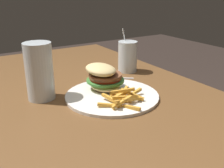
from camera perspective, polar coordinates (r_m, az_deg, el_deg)
dining_table at (r=0.83m, az=-8.77°, el=-12.77°), size 1.60×1.05×0.73m
meal_plate_near at (r=0.89m, az=-0.91°, el=-0.33°), size 0.31×0.31×0.10m
beer_glass at (r=0.87m, az=-15.48°, el=2.21°), size 0.09×0.09×0.19m
juice_glass at (r=1.13m, az=3.41°, el=5.72°), size 0.08×0.08×0.18m
spoon at (r=1.05m, az=-1.64°, el=1.61°), size 0.11×0.13×0.01m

